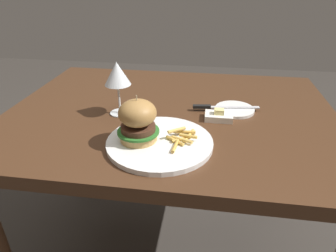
% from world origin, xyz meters
% --- Properties ---
extents(dining_table, '(1.11, 0.84, 0.74)m').
position_xyz_m(dining_table, '(0.00, 0.00, 0.64)').
color(dining_table, '#472B19').
rests_on(dining_table, ground).
extents(main_plate, '(0.29, 0.29, 0.01)m').
position_xyz_m(main_plate, '(-0.00, -0.23, 0.75)').
color(main_plate, white).
rests_on(main_plate, dining_table).
extents(burger_sandwich, '(0.11, 0.11, 0.13)m').
position_xyz_m(burger_sandwich, '(-0.06, -0.23, 0.81)').
color(burger_sandwich, tan).
rests_on(burger_sandwich, main_plate).
extents(fries_pile, '(0.09, 0.13, 0.03)m').
position_xyz_m(fries_pile, '(0.06, -0.22, 0.76)').
color(fries_pile, '#E0B251').
rests_on(fries_pile, main_plate).
extents(wine_glass, '(0.08, 0.08, 0.18)m').
position_xyz_m(wine_glass, '(-0.16, -0.05, 0.87)').
color(wine_glass, silver).
rests_on(wine_glass, dining_table).
extents(bread_plate, '(0.13, 0.13, 0.01)m').
position_xyz_m(bread_plate, '(0.21, 0.02, 0.74)').
color(bread_plate, white).
rests_on(bread_plate, dining_table).
extents(table_knife, '(0.22, 0.04, 0.01)m').
position_xyz_m(table_knife, '(0.16, 0.02, 0.75)').
color(table_knife, silver).
rests_on(table_knife, bread_plate).
extents(butter_dish, '(0.09, 0.06, 0.04)m').
position_xyz_m(butter_dish, '(0.16, -0.05, 0.75)').
color(butter_dish, white).
rests_on(butter_dish, dining_table).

